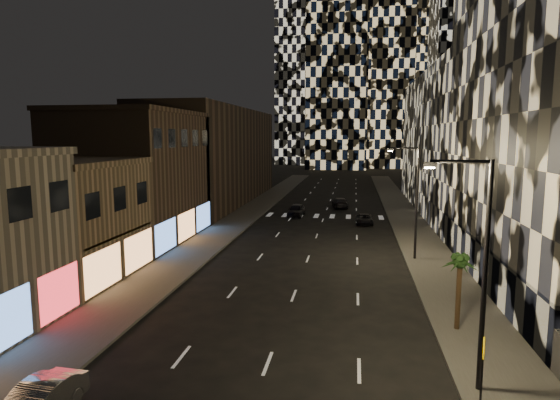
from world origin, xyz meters
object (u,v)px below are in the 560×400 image
(palm_tree, at_px, (460,267))
(streetlight_far, at_px, (414,195))
(streetlight_near, at_px, (479,259))
(car_dark_midlane, at_px, (296,210))
(ped_sign, at_px, (483,359))
(car_dark_oncoming, at_px, (340,203))
(car_dark_rightlane, at_px, (364,219))

(palm_tree, bearing_deg, streetlight_far, 92.62)
(streetlight_near, xyz_separation_m, streetlight_far, (0.00, 20.00, 0.00))
(car_dark_midlane, relative_size, ped_sign, 1.71)
(ped_sign, bearing_deg, streetlight_near, 104.96)
(car_dark_oncoming, distance_m, car_dark_rightlane, 12.46)
(streetlight_far, distance_m, palm_tree, 14.22)
(car_dark_midlane, xyz_separation_m, car_dark_rightlane, (8.37, -4.06, -0.21))
(streetlight_far, distance_m, car_dark_rightlane, 16.42)
(car_dark_midlane, xyz_separation_m, palm_tree, (12.50, -33.45, 2.64))
(car_dark_midlane, distance_m, car_dark_rightlane, 9.31)
(car_dark_midlane, relative_size, car_dark_rightlane, 1.13)
(car_dark_rightlane, relative_size, ped_sign, 1.52)
(ped_sign, bearing_deg, car_dark_oncoming, 111.97)
(ped_sign, bearing_deg, car_dark_midlane, 120.50)
(streetlight_near, relative_size, car_dark_midlane, 1.99)
(car_dark_oncoming, xyz_separation_m, palm_tree, (7.27, -41.44, 2.71))
(car_dark_oncoming, bearing_deg, streetlight_near, 90.43)
(streetlight_near, xyz_separation_m, palm_tree, (0.65, 5.93, -1.94))
(streetlight_far, height_order, car_dark_oncoming, streetlight_far)
(streetlight_far, xyz_separation_m, ped_sign, (0.02, -21.21, -3.41))
(ped_sign, distance_m, palm_tree, 7.31)
(streetlight_far, bearing_deg, palm_tree, -87.38)
(streetlight_far, relative_size, ped_sign, 3.40)
(ped_sign, bearing_deg, car_dark_rightlane, 109.66)
(car_dark_midlane, xyz_separation_m, car_dark_oncoming, (5.23, 8.00, -0.07))
(car_dark_rightlane, xyz_separation_m, palm_tree, (4.13, -29.39, 2.85))
(streetlight_near, relative_size, ped_sign, 3.40)
(car_dark_oncoming, relative_size, ped_sign, 1.83)
(car_dark_oncoming, bearing_deg, palm_tree, 92.42)
(palm_tree, bearing_deg, car_dark_midlane, 110.49)
(ped_sign, height_order, palm_tree, palm_tree)
(streetlight_far, bearing_deg, car_dark_rightlane, 102.80)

